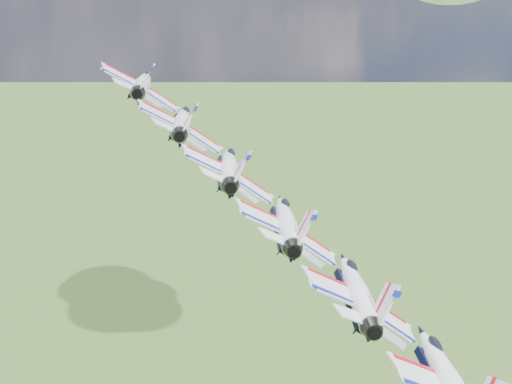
# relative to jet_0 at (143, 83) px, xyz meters

# --- Properties ---
(jet_0) EXTENTS (14.19, 17.74, 9.78)m
(jet_0) POSITION_rel_jet_0_xyz_m (0.00, 0.00, 0.00)
(jet_0) COLOR white
(jet_1) EXTENTS (14.19, 17.74, 9.78)m
(jet_1) POSITION_rel_jet_0_xyz_m (6.85, -8.26, -3.02)
(jet_1) COLOR white
(jet_2) EXTENTS (14.19, 17.74, 9.78)m
(jet_2) POSITION_rel_jet_0_xyz_m (13.70, -16.52, -6.04)
(jet_2) COLOR white
(jet_3) EXTENTS (14.19, 17.74, 9.78)m
(jet_3) POSITION_rel_jet_0_xyz_m (20.54, -24.78, -9.05)
(jet_3) COLOR white
(jet_4) EXTENTS (14.19, 17.74, 9.78)m
(jet_4) POSITION_rel_jet_0_xyz_m (27.39, -33.04, -12.07)
(jet_4) COLOR white
(jet_5) EXTENTS (14.19, 17.74, 9.78)m
(jet_5) POSITION_rel_jet_0_xyz_m (34.24, -41.30, -15.09)
(jet_5) COLOR white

